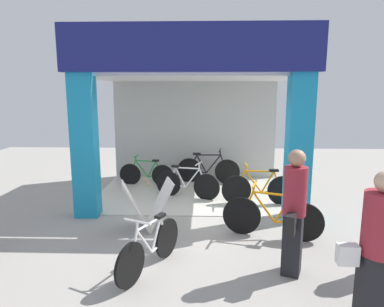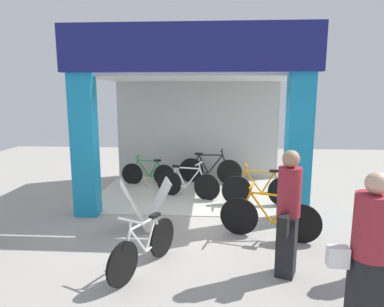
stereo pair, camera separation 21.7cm
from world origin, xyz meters
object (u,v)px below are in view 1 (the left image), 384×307
(bicycle_inside_2, at_px, (208,170))
(pedestrian_2, at_px, (378,248))
(bicycle_parked_1, at_px, (150,248))
(bicycle_inside_0, at_px, (187,184))
(bicycle_parked_0, at_px, (272,217))
(bicycle_inside_3, at_px, (146,174))
(bicycle_inside_1, at_px, (260,189))
(pedestrian_1, at_px, (294,212))
(sandwich_board_sign, at_px, (148,205))

(bicycle_inside_2, distance_m, pedestrian_2, 6.03)
(bicycle_inside_2, distance_m, bicycle_parked_1, 4.77)
(bicycle_inside_0, height_order, bicycle_parked_0, bicycle_parked_0)
(bicycle_inside_3, distance_m, pedestrian_2, 6.43)
(bicycle_inside_1, distance_m, bicycle_inside_3, 3.15)
(bicycle_inside_1, distance_m, bicycle_inside_2, 2.11)
(pedestrian_1, bearing_deg, sandwich_board_sign, 145.72)
(bicycle_inside_1, bearing_deg, sandwich_board_sign, -147.79)
(bicycle_inside_0, xyz_separation_m, bicycle_inside_2, (0.52, 1.36, 0.03))
(bicycle_inside_1, xyz_separation_m, pedestrian_1, (-0.05, -2.94, 0.52))
(bicycle_inside_0, bearing_deg, bicycle_inside_1, -14.45)
(pedestrian_2, bearing_deg, bicycle_inside_2, 105.99)
(bicycle_inside_3, bearing_deg, sandwich_board_sign, -80.13)
(bicycle_parked_1, height_order, pedestrian_1, pedestrian_1)
(bicycle_inside_2, height_order, bicycle_inside_3, bicycle_inside_2)
(bicycle_inside_3, distance_m, bicycle_parked_1, 4.47)
(pedestrian_2, bearing_deg, bicycle_inside_1, 97.63)
(bicycle_parked_0, height_order, pedestrian_1, pedestrian_1)
(bicycle_parked_0, height_order, pedestrian_2, pedestrian_2)
(bicycle_inside_1, relative_size, bicycle_inside_3, 1.14)
(bicycle_inside_0, distance_m, pedestrian_2, 4.95)
(sandwich_board_sign, xyz_separation_m, pedestrian_2, (2.80, -2.57, 0.44))
(bicycle_inside_2, relative_size, bicycle_inside_3, 1.18)
(sandwich_board_sign, relative_size, pedestrian_2, 0.60)
(bicycle_parked_1, distance_m, sandwich_board_sign, 1.51)
(bicycle_inside_1, relative_size, pedestrian_1, 0.96)
(bicycle_parked_0, relative_size, pedestrian_1, 0.95)
(bicycle_inside_0, height_order, pedestrian_1, pedestrian_1)
(bicycle_inside_0, xyz_separation_m, pedestrian_1, (1.59, -3.36, 0.54))
(bicycle_inside_3, relative_size, pedestrian_1, 0.85)
(bicycle_inside_1, height_order, pedestrian_1, pedestrian_1)
(bicycle_inside_2, height_order, bicycle_parked_1, bicycle_inside_2)
(bicycle_inside_2, bearing_deg, pedestrian_2, -74.01)
(bicycle_parked_0, distance_m, pedestrian_1, 1.29)
(pedestrian_1, relative_size, pedestrian_2, 1.02)
(bicycle_parked_0, bearing_deg, pedestrian_2, -74.73)
(sandwich_board_sign, bearing_deg, bicycle_inside_0, 71.21)
(bicycle_inside_3, height_order, pedestrian_2, pedestrian_2)
(pedestrian_2, bearing_deg, pedestrian_1, 118.92)
(bicycle_inside_1, xyz_separation_m, pedestrian_2, (0.53, -3.99, 0.52))
(bicycle_inside_0, distance_m, bicycle_inside_3, 1.56)
(sandwich_board_sign, bearing_deg, bicycle_inside_1, 32.21)
(pedestrian_1, height_order, pedestrian_2, pedestrian_1)
(bicycle_inside_0, height_order, bicycle_inside_1, bicycle_inside_1)
(bicycle_inside_3, xyz_separation_m, pedestrian_1, (2.73, -4.43, 0.56))
(bicycle_inside_0, distance_m, sandwich_board_sign, 1.96)
(bicycle_inside_0, relative_size, bicycle_parked_0, 0.92)
(bicycle_inside_3, bearing_deg, bicycle_parked_1, -79.94)
(sandwich_board_sign, bearing_deg, pedestrian_1, -34.28)
(bicycle_inside_2, relative_size, pedestrian_1, 1.00)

